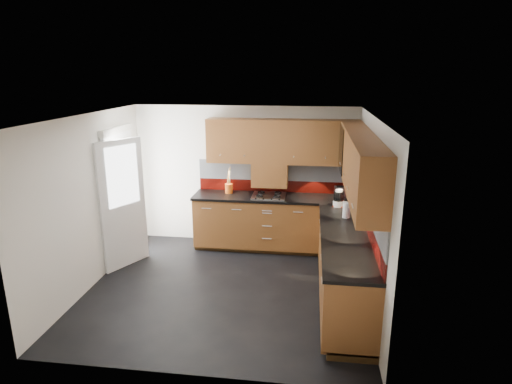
# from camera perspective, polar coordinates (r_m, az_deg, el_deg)

# --- Properties ---
(room) EXTENTS (4.00, 3.80, 2.64)m
(room) POSITION_cam_1_polar(r_m,az_deg,el_deg) (5.63, -4.32, 0.85)
(room) COLOR black
(base_cabinets) EXTENTS (2.70, 3.20, 0.95)m
(base_cabinets) POSITION_cam_1_polar(r_m,az_deg,el_deg) (6.54, 6.43, -6.87)
(base_cabinets) COLOR brown
(base_cabinets) RESTS_ON room
(countertop) EXTENTS (2.72, 3.22, 0.04)m
(countertop) POSITION_cam_1_polar(r_m,az_deg,el_deg) (6.36, 6.44, -2.90)
(countertop) COLOR black
(countertop) RESTS_ON base_cabinets
(backsplash) EXTENTS (2.70, 3.20, 0.54)m
(backsplash) POSITION_cam_1_polar(r_m,az_deg,el_deg) (6.49, 8.53, 0.08)
(backsplash) COLOR maroon
(backsplash) RESTS_ON countertop
(upper_cabinets) EXTENTS (2.50, 3.20, 0.72)m
(upper_cabinets) POSITION_cam_1_polar(r_m,az_deg,el_deg) (6.20, 8.35, 5.34)
(upper_cabinets) COLOR brown
(upper_cabinets) RESTS_ON room
(extractor_hood) EXTENTS (0.60, 0.33, 0.40)m
(extractor_hood) POSITION_cam_1_polar(r_m,az_deg,el_deg) (7.18, 1.87, 2.37)
(extractor_hood) COLOR brown
(extractor_hood) RESTS_ON room
(glass_cabinet) EXTENTS (0.32, 0.80, 0.66)m
(glass_cabinet) POSITION_cam_1_polar(r_m,az_deg,el_deg) (6.50, 12.58, 5.84)
(glass_cabinet) COLOR black
(glass_cabinet) RESTS_ON room
(back_door) EXTENTS (0.42, 1.19, 2.04)m
(back_door) POSITION_cam_1_polar(r_m,az_deg,el_deg) (6.99, -17.40, -0.83)
(back_door) COLOR white
(back_door) RESTS_ON room
(gas_hob) EXTENTS (0.55, 0.49, 0.04)m
(gas_hob) POSITION_cam_1_polar(r_m,az_deg,el_deg) (7.11, 1.72, -0.49)
(gas_hob) COLOR silver
(gas_hob) RESTS_ON countertop
(utensil_pot) EXTENTS (0.13, 0.13, 0.46)m
(utensil_pot) POSITION_cam_1_polar(r_m,az_deg,el_deg) (7.31, -3.64, 0.63)
(utensil_pot) COLOR #E15B15
(utensil_pot) RESTS_ON countertop
(toaster) EXTENTS (0.26, 0.18, 0.18)m
(toaster) POSITION_cam_1_polar(r_m,az_deg,el_deg) (7.20, 11.42, 0.01)
(toaster) COLOR silver
(toaster) RESTS_ON countertop
(food_processor) EXTENTS (0.17, 0.17, 0.28)m
(food_processor) POSITION_cam_1_polar(r_m,az_deg,el_deg) (6.68, 10.95, -0.86)
(food_processor) COLOR white
(food_processor) RESTS_ON countertop
(paper_towel) EXTENTS (0.14, 0.14, 0.22)m
(paper_towel) POSITION_cam_1_polar(r_m,az_deg,el_deg) (6.19, 11.97, -2.37)
(paper_towel) COLOR white
(paper_towel) RESTS_ON countertop
(orange_cloth) EXTENTS (0.18, 0.16, 0.02)m
(orange_cloth) POSITION_cam_1_polar(r_m,az_deg,el_deg) (6.72, 10.92, -1.80)
(orange_cloth) COLOR red
(orange_cloth) RESTS_ON countertop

